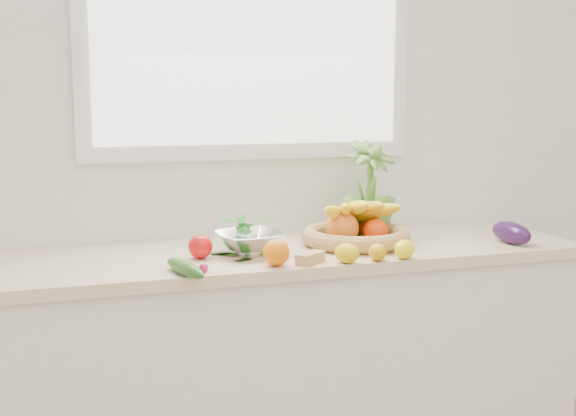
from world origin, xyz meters
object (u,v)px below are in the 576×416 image
object	(u,v)px
eggplant	(511,233)
potted_herb	(368,188)
fruit_basket	(355,230)
colander_with_spinach	(249,236)
cucumber	(185,268)
apple	(200,247)

from	to	relation	value
eggplant	potted_herb	size ratio (longest dim) A/B	0.56
fruit_basket	colander_with_spinach	xyz separation A→B (m)	(-0.41, -0.03, 0.01)
eggplant	potted_herb	bearing A→B (deg)	151.40
colander_with_spinach	fruit_basket	bearing A→B (deg)	4.25
eggplant	fruit_basket	world-z (taller)	fruit_basket
cucumber	fruit_basket	distance (m)	0.72
apple	fruit_basket	bearing A→B (deg)	4.80
apple	cucumber	bearing A→B (deg)	-112.75
potted_herb	colander_with_spinach	bearing A→B (deg)	-165.67
potted_herb	fruit_basket	bearing A→B (deg)	-134.40
apple	potted_herb	xyz separation A→B (m)	(0.68, 0.15, 0.15)
eggplant	cucumber	size ratio (longest dim) A/B	0.83
cucumber	fruit_basket	bearing A→B (deg)	21.41
cucumber	potted_herb	world-z (taller)	potted_herb
colander_with_spinach	eggplant	bearing A→B (deg)	-7.31
cucumber	potted_herb	xyz separation A→B (m)	(0.77, 0.36, 0.17)
eggplant	fruit_basket	bearing A→B (deg)	164.59
fruit_basket	colander_with_spinach	bearing A→B (deg)	-175.75
cucumber	apple	bearing A→B (deg)	67.25
eggplant	colander_with_spinach	world-z (taller)	colander_with_spinach
apple	colander_with_spinach	distance (m)	0.18
eggplant	potted_herb	world-z (taller)	potted_herb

